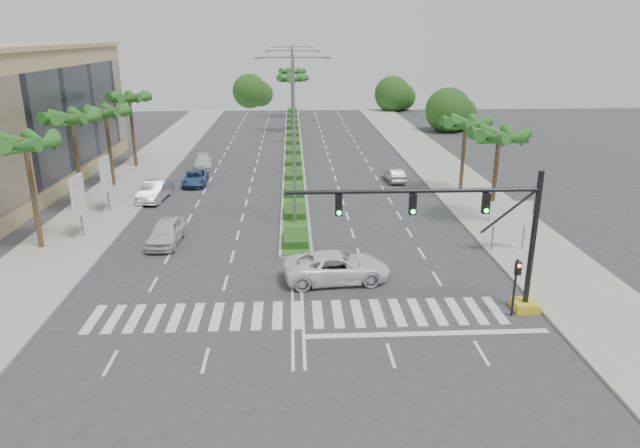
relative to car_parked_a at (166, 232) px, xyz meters
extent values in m
plane|color=#333335|center=(8.59, -10.59, -0.81)|extent=(160.00, 160.00, 0.00)
cube|color=gray|center=(23.79, 9.41, -0.73)|extent=(6.00, 120.00, 0.15)
cube|color=gray|center=(-6.61, 9.41, -0.73)|extent=(6.00, 120.00, 0.15)
cube|color=gray|center=(8.59, 34.41, -0.71)|extent=(2.20, 75.00, 0.20)
cube|color=#25521C|center=(8.59, 34.41, -0.59)|extent=(1.80, 75.00, 0.04)
cube|color=gold|center=(20.09, -10.59, -0.58)|extent=(1.20, 1.20, 0.45)
cylinder|color=black|center=(20.09, -10.59, 2.89)|extent=(0.28, 0.28, 7.00)
cylinder|color=black|center=(14.09, -10.59, 5.49)|extent=(12.00, 0.20, 0.20)
cylinder|color=black|center=(18.69, -10.59, 4.39)|extent=(2.53, 0.12, 2.15)
cube|color=black|center=(17.59, -10.59, 4.84)|extent=(0.32, 0.24, 1.00)
cylinder|color=#19E533|center=(17.59, -10.73, 4.52)|extent=(0.20, 0.06, 0.20)
cube|color=black|center=(14.09, -10.59, 4.84)|extent=(0.32, 0.24, 1.00)
cylinder|color=#19E533|center=(14.09, -10.73, 4.52)|extent=(0.20, 0.06, 0.20)
cube|color=black|center=(10.59, -10.59, 4.84)|extent=(0.32, 0.24, 1.00)
cylinder|color=#19E533|center=(10.59, -10.73, 4.52)|extent=(0.20, 0.06, 0.20)
cylinder|color=black|center=(19.19, -11.19, 0.69)|extent=(0.12, 0.12, 3.00)
cube|color=black|center=(19.19, -11.34, 1.79)|extent=(0.28, 0.22, 0.65)
cylinder|color=red|center=(19.19, -11.47, 1.97)|extent=(0.18, 0.05, 0.18)
cylinder|color=slate|center=(21.09, -2.59, 0.59)|extent=(0.10, 0.10, 2.80)
cylinder|color=slate|center=(23.09, -2.59, 0.59)|extent=(0.10, 0.10, 2.80)
cube|color=#0C6638|center=(22.09, -2.59, 1.79)|extent=(2.60, 0.08, 1.50)
cube|color=white|center=(22.09, -2.64, 1.79)|extent=(2.70, 0.02, 1.60)
cylinder|color=slate|center=(-5.91, 1.41, 0.59)|extent=(0.12, 0.12, 2.80)
cube|color=white|center=(-5.91, 1.41, 2.19)|extent=(0.18, 2.10, 2.70)
cube|color=#D8594C|center=(-5.91, 1.41, 2.19)|extent=(0.12, 2.00, 2.60)
cylinder|color=slate|center=(-5.91, 7.41, 0.59)|extent=(0.12, 0.12, 2.80)
cube|color=white|center=(-5.91, 7.41, 2.19)|extent=(0.18, 2.10, 2.70)
cube|color=#D8594C|center=(-5.91, 7.41, 2.19)|extent=(0.12, 2.00, 2.60)
cylinder|color=brown|center=(-7.91, -0.59, 2.69)|extent=(0.32, 0.32, 7.00)
sphere|color=brown|center=(-7.91, -0.59, 6.09)|extent=(0.70, 0.70, 0.70)
cone|color=#29551A|center=(-6.81, -0.59, 5.99)|extent=(0.90, 3.62, 1.50)
cone|color=#29551A|center=(-7.23, 0.27, 5.99)|extent=(3.39, 2.96, 1.50)
cone|color=#29551A|center=(-8.16, 0.48, 5.99)|extent=(3.73, 1.68, 1.50)
cone|color=#29551A|center=(-8.90, -0.11, 5.99)|extent=(2.38, 3.65, 1.50)
cone|color=#29551A|center=(-8.90, -1.07, 5.99)|extent=(2.38, 3.65, 1.50)
cone|color=#29551A|center=(-8.16, -1.66, 5.99)|extent=(3.73, 1.68, 1.50)
cone|color=#29551A|center=(-7.23, -1.45, 5.99)|extent=(3.39, 2.96, 1.50)
cylinder|color=brown|center=(-7.91, 7.41, 2.89)|extent=(0.32, 0.32, 7.40)
sphere|color=brown|center=(-7.91, 7.41, 6.49)|extent=(0.70, 0.70, 0.70)
cone|color=#29551A|center=(-6.81, 7.41, 6.39)|extent=(0.90, 3.62, 1.50)
cone|color=#29551A|center=(-7.23, 8.27, 6.39)|extent=(3.39, 2.96, 1.50)
cone|color=#29551A|center=(-8.16, 8.48, 6.39)|extent=(3.73, 1.68, 1.50)
cone|color=#29551A|center=(-8.90, 7.89, 6.39)|extent=(2.38, 3.65, 1.50)
cone|color=#29551A|center=(-8.90, 6.93, 6.39)|extent=(2.38, 3.65, 1.50)
cone|color=#29551A|center=(-8.16, 6.34, 6.39)|extent=(3.73, 1.68, 1.50)
cone|color=#29551A|center=(-7.23, 6.55, 6.39)|extent=(3.39, 2.96, 1.50)
cylinder|color=brown|center=(-7.91, 15.41, 2.59)|extent=(0.32, 0.32, 6.80)
sphere|color=brown|center=(-7.91, 15.41, 5.89)|extent=(0.70, 0.70, 0.70)
cone|color=#29551A|center=(-6.81, 15.41, 5.79)|extent=(0.90, 3.62, 1.50)
cone|color=#29551A|center=(-7.23, 16.27, 5.79)|extent=(3.39, 2.96, 1.50)
cone|color=#29551A|center=(-8.16, 16.48, 5.79)|extent=(3.73, 1.68, 1.50)
cone|color=#29551A|center=(-8.90, 15.89, 5.79)|extent=(2.38, 3.65, 1.50)
cone|color=#29551A|center=(-8.90, 14.93, 5.79)|extent=(2.38, 3.65, 1.50)
cone|color=#29551A|center=(-8.16, 14.34, 5.79)|extent=(3.73, 1.68, 1.50)
cone|color=#29551A|center=(-7.23, 14.55, 5.79)|extent=(3.39, 2.96, 1.50)
cylinder|color=brown|center=(-7.91, 23.41, 2.79)|extent=(0.32, 0.32, 7.20)
sphere|color=brown|center=(-7.91, 23.41, 6.29)|extent=(0.70, 0.70, 0.70)
cone|color=#29551A|center=(-6.81, 23.41, 6.19)|extent=(0.90, 3.62, 1.50)
cone|color=#29551A|center=(-7.23, 24.27, 6.19)|extent=(3.39, 2.96, 1.50)
cone|color=#29551A|center=(-8.16, 24.48, 6.19)|extent=(3.73, 1.68, 1.50)
cone|color=#29551A|center=(-8.90, 23.89, 6.19)|extent=(2.38, 3.65, 1.50)
cone|color=#29551A|center=(-8.90, 22.93, 6.19)|extent=(2.38, 3.65, 1.50)
cone|color=#29551A|center=(-8.16, 22.34, 6.19)|extent=(3.73, 1.68, 1.50)
cone|color=#29551A|center=(-7.23, 22.55, 6.19)|extent=(3.39, 2.96, 1.50)
cylinder|color=brown|center=(23.09, 3.41, 2.44)|extent=(0.32, 0.32, 6.50)
sphere|color=brown|center=(23.09, 3.41, 5.59)|extent=(0.70, 0.70, 0.70)
cone|color=#29551A|center=(24.19, 3.41, 5.49)|extent=(0.90, 3.62, 1.50)
cone|color=#29551A|center=(23.77, 4.27, 5.49)|extent=(3.39, 2.96, 1.50)
cone|color=#29551A|center=(22.84, 4.48, 5.49)|extent=(3.73, 1.68, 1.50)
cone|color=#29551A|center=(22.10, 3.89, 5.49)|extent=(2.38, 3.65, 1.50)
cone|color=#29551A|center=(22.10, 2.93, 5.49)|extent=(2.38, 3.65, 1.50)
cone|color=#29551A|center=(22.84, 2.34, 5.49)|extent=(3.73, 1.68, 1.50)
cone|color=#29551A|center=(23.77, 2.55, 5.49)|extent=(3.39, 2.96, 1.50)
cylinder|color=brown|center=(23.09, 11.41, 2.29)|extent=(0.32, 0.32, 6.20)
sphere|color=brown|center=(23.09, 11.41, 5.29)|extent=(0.70, 0.70, 0.70)
cone|color=#29551A|center=(24.19, 11.41, 5.19)|extent=(0.90, 3.62, 1.50)
cone|color=#29551A|center=(23.77, 12.27, 5.19)|extent=(3.39, 2.96, 1.50)
cone|color=#29551A|center=(22.84, 12.48, 5.19)|extent=(3.73, 1.68, 1.50)
cone|color=#29551A|center=(22.10, 11.89, 5.19)|extent=(2.38, 3.65, 1.50)
cone|color=#29551A|center=(22.10, 10.93, 5.19)|extent=(2.38, 3.65, 1.50)
cone|color=#29551A|center=(22.84, 10.34, 5.19)|extent=(3.73, 1.68, 1.50)
cone|color=#29551A|center=(23.77, 10.55, 5.19)|extent=(3.39, 2.96, 1.50)
cylinder|color=brown|center=(8.59, 44.41, 2.94)|extent=(0.32, 0.32, 7.50)
sphere|color=brown|center=(8.59, 44.41, 6.59)|extent=(0.70, 0.70, 0.70)
cone|color=#29551A|center=(9.69, 44.41, 6.49)|extent=(0.90, 3.62, 1.50)
cone|color=#29551A|center=(9.27, 45.27, 6.49)|extent=(3.39, 2.96, 1.50)
cone|color=#29551A|center=(8.34, 45.48, 6.49)|extent=(3.73, 1.68, 1.50)
cone|color=#29551A|center=(7.60, 44.89, 6.49)|extent=(2.38, 3.65, 1.50)
cone|color=#29551A|center=(7.60, 43.93, 6.49)|extent=(2.38, 3.65, 1.50)
cone|color=#29551A|center=(8.34, 43.34, 6.49)|extent=(3.73, 1.68, 1.50)
cone|color=#29551A|center=(9.27, 43.55, 6.49)|extent=(3.39, 2.96, 1.50)
cylinder|color=brown|center=(8.59, 59.41, 2.94)|extent=(0.32, 0.32, 7.50)
sphere|color=brown|center=(8.59, 59.41, 6.59)|extent=(0.70, 0.70, 0.70)
cone|color=#29551A|center=(9.69, 59.41, 6.49)|extent=(0.90, 3.62, 1.50)
cone|color=#29551A|center=(9.27, 60.27, 6.49)|extent=(3.39, 2.96, 1.50)
cone|color=#29551A|center=(8.34, 60.48, 6.49)|extent=(3.73, 1.68, 1.50)
cone|color=#29551A|center=(7.60, 59.89, 6.49)|extent=(2.38, 3.65, 1.50)
cone|color=#29551A|center=(7.60, 58.93, 6.49)|extent=(2.38, 3.65, 1.50)
cone|color=#29551A|center=(8.34, 58.34, 6.49)|extent=(3.73, 1.68, 1.50)
cone|color=#29551A|center=(9.27, 58.55, 6.49)|extent=(3.39, 2.96, 1.50)
cylinder|color=slate|center=(8.59, 3.41, 5.19)|extent=(0.20, 0.20, 12.00)
cylinder|color=slate|center=(7.39, 3.41, 10.99)|extent=(2.40, 0.10, 0.10)
cylinder|color=slate|center=(9.79, 3.41, 10.99)|extent=(2.40, 0.10, 0.10)
cube|color=slate|center=(6.29, 3.41, 10.94)|extent=(0.50, 0.25, 0.12)
cube|color=slate|center=(10.89, 3.41, 10.94)|extent=(0.50, 0.25, 0.12)
cylinder|color=slate|center=(8.59, 19.41, 5.19)|extent=(0.20, 0.20, 12.00)
cylinder|color=slate|center=(7.39, 19.41, 10.99)|extent=(2.40, 0.10, 0.10)
cylinder|color=slate|center=(9.79, 19.41, 10.99)|extent=(2.40, 0.10, 0.10)
cube|color=slate|center=(6.29, 19.41, 10.94)|extent=(0.50, 0.25, 0.12)
cube|color=slate|center=(10.89, 19.41, 10.94)|extent=(0.50, 0.25, 0.12)
cylinder|color=slate|center=(8.59, 35.41, 5.19)|extent=(0.20, 0.20, 12.00)
cylinder|color=slate|center=(7.39, 35.41, 10.99)|extent=(2.40, 0.10, 0.10)
cylinder|color=slate|center=(9.79, 35.41, 10.99)|extent=(2.40, 0.10, 0.10)
cube|color=slate|center=(6.29, 35.41, 10.94)|extent=(0.50, 0.25, 0.12)
cube|color=slate|center=(10.89, 35.41, 10.94)|extent=(0.50, 0.25, 0.12)
imported|color=silver|center=(0.00, 0.00, 0.00)|extent=(2.08, 4.82, 1.62)
imported|color=silver|center=(-3.09, 10.66, 0.00)|extent=(2.20, 5.08, 1.63)
imported|color=#2A4F82|center=(-0.52, 15.62, -0.17)|extent=(2.34, 4.67, 1.27)
imported|color=silver|center=(-0.84, 22.80, -0.16)|extent=(2.28, 4.63, 1.30)
imported|color=white|center=(10.86, -6.55, 0.02)|extent=(6.19, 3.27, 1.66)
imported|color=#A2A3A7|center=(18.06, 15.99, -0.17)|extent=(1.63, 3.96, 1.28)
camera|label=1|loc=(8.44, -36.06, 12.47)|focal=32.00mm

